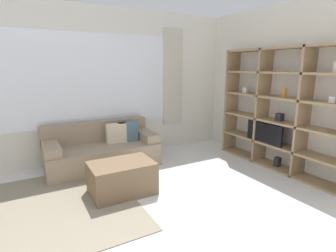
{
  "coord_description": "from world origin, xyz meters",
  "views": [
    {
      "loc": [
        -1.01,
        -1.3,
        1.68
      ],
      "look_at": [
        0.77,
        1.87,
        0.85
      ],
      "focal_mm": 28.0,
      "sensor_mm": 36.0,
      "label": 1
    }
  ],
  "objects": [
    {
      "name": "wall_back",
      "position": [
        0.0,
        3.43,
        1.36
      ],
      "size": [
        6.84,
        0.11,
        2.7
      ],
      "color": "silver",
      "rests_on": "ground_plane"
    },
    {
      "name": "couch_main",
      "position": [
        0.1,
        2.98,
        0.28
      ],
      "size": [
        1.82,
        0.82,
        0.74
      ],
      "color": "gray",
      "rests_on": "ground_plane"
    },
    {
      "name": "wall_right",
      "position": [
        2.86,
        1.7,
        1.35
      ],
      "size": [
        0.07,
        4.6,
        2.7
      ],
      "primitive_type": "cube",
      "color": "silver",
      "rests_on": "ground_plane"
    },
    {
      "name": "ottoman",
      "position": [
        0.05,
        1.85,
        0.22
      ],
      "size": [
        0.83,
        0.57,
        0.43
      ],
      "color": "brown",
      "rests_on": "ground_plane"
    },
    {
      "name": "area_rug",
      "position": [
        -0.93,
        1.9,
        0.01
      ],
      "size": [
        2.12,
        2.13,
        0.01
      ],
      "primitive_type": "cube",
      "color": "gray",
      "rests_on": "ground_plane"
    },
    {
      "name": "shelving_unit",
      "position": [
        2.68,
        1.46,
        0.98
      ],
      "size": [
        0.35,
        2.36,
        1.98
      ],
      "color": "silver",
      "rests_on": "ground_plane"
    }
  ]
}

